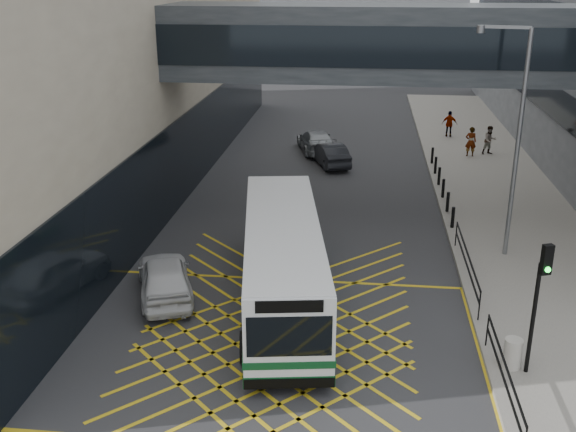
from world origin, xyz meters
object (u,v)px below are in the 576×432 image
(bus, at_px, (283,261))
(car_dark, at_px, (330,154))
(traffic_light, at_px, (540,291))
(car_silver, at_px, (316,140))
(litter_bin, at_px, (513,353))
(car_white, at_px, (165,277))
(pedestrian_c, at_px, (450,124))
(pedestrian_a, at_px, (471,142))
(pedestrian_b, at_px, (490,140))
(street_lamp, at_px, (514,130))

(bus, xyz_separation_m, car_dark, (0.60, 16.85, -0.91))
(car_dark, distance_m, traffic_light, 21.48)
(car_silver, xyz_separation_m, traffic_light, (7.46, -23.22, 1.92))
(bus, bearing_deg, litter_bin, -34.86)
(car_white, distance_m, pedestrian_c, 26.61)
(car_white, xyz_separation_m, car_dark, (4.57, 16.77, -0.09))
(car_silver, distance_m, pedestrian_a, 8.99)
(bus, height_order, car_dark, bus)
(litter_bin, relative_size, pedestrian_a, 0.50)
(car_white, relative_size, litter_bin, 5.35)
(bus, bearing_deg, car_dark, 79.14)
(car_white, relative_size, pedestrian_c, 2.75)
(pedestrian_b, bearing_deg, car_dark, 179.48)
(car_dark, height_order, pedestrian_b, pedestrian_b)
(bus, height_order, street_lamp, street_lamp)
(street_lamp, distance_m, pedestrian_b, 15.61)
(car_silver, xyz_separation_m, pedestrian_c, (8.28, 4.21, 0.29))
(traffic_light, distance_m, pedestrian_c, 27.49)
(pedestrian_c, bearing_deg, bus, 81.59)
(car_white, distance_m, litter_bin, 11.17)
(litter_bin, height_order, pedestrian_a, pedestrian_a)
(car_white, height_order, litter_bin, car_white)
(car_dark, relative_size, car_silver, 0.90)
(car_white, relative_size, pedestrian_b, 2.76)
(car_dark, bearing_deg, bus, 68.07)
(car_white, bearing_deg, pedestrian_a, -143.21)
(pedestrian_b, bearing_deg, litter_bin, -115.52)
(bus, relative_size, street_lamp, 1.26)
(litter_bin, bearing_deg, car_dark, 106.82)
(bus, relative_size, car_silver, 2.34)
(traffic_light, distance_m, litter_bin, 2.09)
(car_dark, height_order, traffic_light, traffic_light)
(bus, bearing_deg, pedestrian_a, 57.03)
(car_dark, distance_m, pedestrian_b, 9.59)
(car_dark, relative_size, traffic_light, 1.08)
(car_silver, xyz_separation_m, pedestrian_a, (8.96, -0.55, 0.31))
(car_silver, xyz_separation_m, street_lamp, (8.15, -14.94, 4.24))
(pedestrian_b, height_order, pedestrian_c, pedestrian_c)
(bus, bearing_deg, car_white, 169.99)
(pedestrian_b, bearing_deg, street_lamp, -115.43)
(street_lamp, relative_size, litter_bin, 9.86)
(bus, bearing_deg, street_lamp, 22.58)
(car_dark, xyz_separation_m, street_lamp, (7.17, -12.11, 4.30))
(street_lamp, bearing_deg, pedestrian_b, 93.06)
(car_silver, height_order, pedestrian_a, pedestrian_a)
(car_silver, bearing_deg, car_dark, 94.96)
(litter_bin, distance_m, pedestrian_a, 22.49)
(pedestrian_a, relative_size, pedestrian_b, 1.03)
(traffic_light, bearing_deg, litter_bin, 125.14)
(traffic_light, height_order, pedestrian_b, traffic_light)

